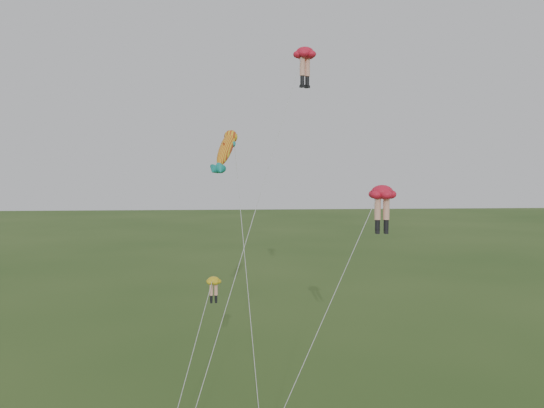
{
  "coord_description": "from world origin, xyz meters",
  "views": [
    {
      "loc": [
        -0.08,
        -28.43,
        13.75
      ],
      "look_at": [
        2.41,
        6.0,
        11.4
      ],
      "focal_mm": 40.0,
      "sensor_mm": 36.0,
      "label": 1
    }
  ],
  "objects": [
    {
      "name": "legs_kite_yellow",
      "position": [
        -1.08,
        5.34,
        6.54
      ],
      "size": [
        2.84,
        10.63,
        7.28
      ],
      "rotation": [
        0.0,
        0.0,
        0.14
      ],
      "color": "gold",
      "rests_on": "ground"
    },
    {
      "name": "legs_kite_red_high",
      "position": [
        4.64,
        9.6,
        20.13
      ],
      "size": [
        8.26,
        12.39,
        21.01
      ],
      "rotation": [
        0.0,
        0.0,
        0.7
      ],
      "color": "red",
      "rests_on": "ground"
    },
    {
      "name": "legs_kite_red_mid",
      "position": [
        7.97,
        3.02,
        11.86
      ],
      "size": [
        7.63,
        5.86,
        12.59
      ],
      "rotation": [
        0.0,
        0.0,
        -0.04
      ],
      "color": "red",
      "rests_on": "ground"
    },
    {
      "name": "fish_kite",
      "position": [
        -0.18,
        9.25,
        14.6
      ],
      "size": [
        2.76,
        11.48,
        16.14
      ],
      "rotation": [
        0.72,
        0.0,
        -0.36
      ],
      "color": "yellow",
      "rests_on": "ground"
    }
  ]
}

